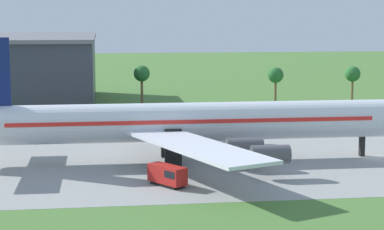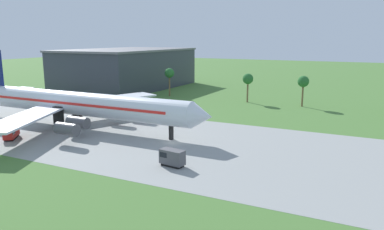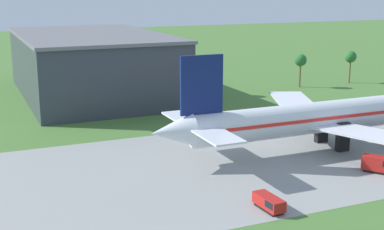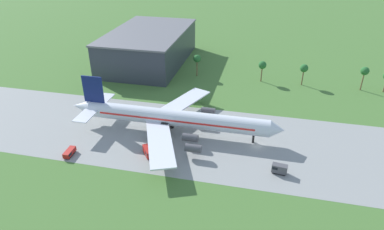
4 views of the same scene
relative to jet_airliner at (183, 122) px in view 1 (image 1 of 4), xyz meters
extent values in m
plane|color=#477233|center=(29.13, -1.76, -5.85)|extent=(600.00, 600.00, 0.00)
cube|color=gray|center=(29.13, -1.76, -5.84)|extent=(320.00, 44.00, 0.02)
cylinder|color=silver|center=(1.29, 0.00, 0.06)|extent=(62.98, 5.71, 5.71)
cube|color=red|center=(1.29, 0.00, 0.49)|extent=(53.54, 5.82, 0.57)
cube|color=silver|center=(-0.12, -13.85, -0.94)|extent=(17.26, 28.46, 0.44)
cube|color=silver|center=(-0.12, 13.85, -0.94)|extent=(17.26, 28.46, 0.44)
cylinder|color=#4C4C51|center=(7.84, -6.85, -2.62)|extent=(5.14, 2.57, 2.57)
cylinder|color=#4C4C51|center=(10.15, -12.56, -2.62)|extent=(5.14, 2.57, 2.57)
cylinder|color=#4C4C51|center=(7.84, 6.85, -2.62)|extent=(5.14, 2.57, 2.57)
cylinder|color=#4C4C51|center=(10.15, 12.56, -2.62)|extent=(5.14, 2.57, 2.57)
cube|color=black|center=(27.74, 0.00, -3.18)|extent=(0.70, 0.90, 5.34)
cube|color=black|center=(-1.86, -3.14, -3.18)|extent=(2.40, 1.20, 5.34)
cube|color=black|center=(-1.86, 3.14, -3.18)|extent=(2.40, 1.20, 5.34)
cube|color=black|center=(-3.85, -14.96, -5.65)|extent=(4.23, 4.89, 0.40)
cube|color=#B21E19|center=(-3.85, -14.96, -4.32)|extent=(4.88, 5.68, 2.25)
cube|color=black|center=(-2.95, -16.21, -3.98)|extent=(2.79, 2.77, 0.90)
cube|color=#333842|center=(-31.57, 66.47, 2.16)|extent=(36.00, 60.00, 16.01)
cube|color=slate|center=(-31.57, 66.47, 10.56)|extent=(36.72, 61.20, 0.80)
cylinder|color=brown|center=(27.55, 53.23, -2.14)|extent=(0.56, 0.56, 7.41)
sphere|color=#28662D|center=(27.55, 53.23, 2.16)|extent=(3.60, 3.60, 3.60)
cylinder|color=brown|center=(45.84, 53.23, -2.12)|extent=(0.56, 0.56, 7.46)
sphere|color=#28662D|center=(45.84, 53.23, 2.22)|extent=(3.60, 3.60, 3.60)
cylinder|color=brown|center=(-2.99, 53.23, -1.80)|extent=(0.56, 0.56, 8.10)
sphere|color=#28662D|center=(-2.99, 53.23, 2.86)|extent=(3.60, 3.60, 3.60)
camera|label=1|loc=(-11.98, -100.94, 15.76)|focal=65.00mm
camera|label=2|loc=(66.58, -68.27, 15.91)|focal=35.00mm
camera|label=3|loc=(-63.67, -77.53, 23.34)|focal=50.00mm
camera|label=4|loc=(29.49, -97.85, 56.89)|focal=32.00mm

